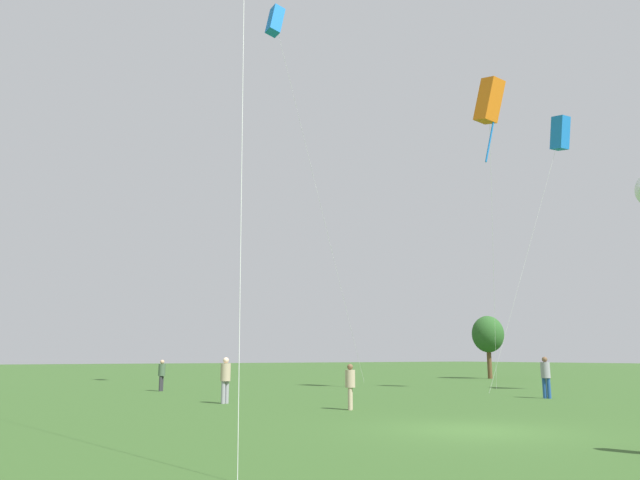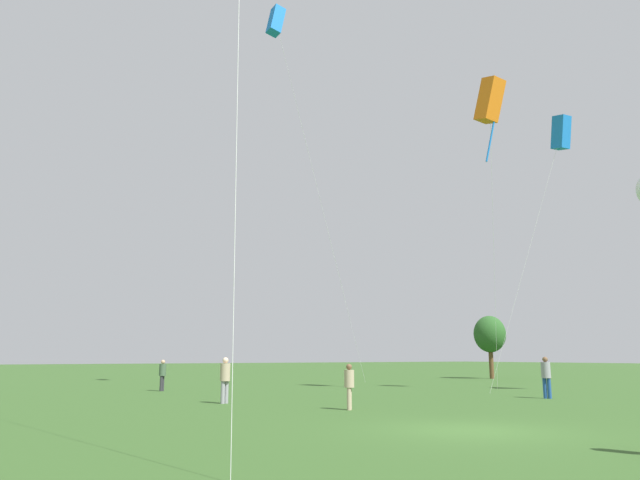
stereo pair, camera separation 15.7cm
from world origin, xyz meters
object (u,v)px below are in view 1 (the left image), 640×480
Objects in this scene: person_standing_1 at (225,377)px; kite_flying_2 at (275,21)px; kite_flying_0 at (489,101)px; kite_flying_3 at (560,133)px; person_standing_2 at (546,374)px; person_standing_4 at (350,383)px; person_standing_0 at (162,373)px; park_tree_0 at (488,335)px.

kite_flying_2 is (6.48, 8.85, 22.09)m from person_standing_1.
kite_flying_3 is at bearing -27.57° from kite_flying_0.
kite_flying_2 reaches higher than kite_flying_3.
person_standing_4 is at bearing -118.76° from person_standing_2.
person_standing_0 is 0.92× the size of person_standing_1.
kite_flying_3 is (15.15, 1.57, 12.85)m from person_standing_4.
person_standing_1 is 20.42m from kite_flying_0.
person_standing_4 is at bearing -78.23° from person_standing_1.
person_standing_4 is at bearing -146.01° from park_tree_0.
person_standing_0 is 0.07× the size of kite_flying_2.
kite_flying_0 is 23.74m from park_tree_0.
kite_flying_2 reaches higher than person_standing_4.
park_tree_0 is (28.56, 3.26, 2.66)m from person_standing_0.
park_tree_0 reaches higher than person_standing_0.
park_tree_0 is at bearing 144.01° from person_standing_0.
kite_flying_3 is at bearing -124.70° from park_tree_0.
person_standing_1 is at bearing -126.23° from kite_flying_2.
person_standing_4 is 0.06× the size of kite_flying_2.
person_standing_2 is at bearing -162.03° from kite_flying_3.
person_standing_1 is 14.05m from person_standing_2.
kite_flying_0 is (1.13, 3.26, 14.45)m from person_standing_2.
park_tree_0 is (28.98, 12.90, 2.57)m from person_standing_1.
kite_flying_2 is at bearing -169.80° from park_tree_0.
person_standing_1 is at bearing -107.76° from person_standing_4.
kite_flying_0 is 4.23m from kite_flying_3.
kite_flying_3 is (11.28, -12.16, -9.37)m from kite_flying_2.
person_standing_2 is 0.11× the size of kite_flying_0.
person_standing_1 is (-0.42, -9.64, 0.08)m from person_standing_0.
kite_flying_2 is (-7.85, 10.37, 7.63)m from kite_flying_0.
person_standing_1 is 0.99× the size of person_standing_2.
person_standing_4 is 26.40m from kite_flying_2.
park_tree_0 reaches higher than person_standing_4.
person_standing_2 is at bearing -36.29° from person_standing_1.
person_standing_4 is at bearing -105.75° from kite_flying_2.
person_standing_1 is 22.10m from kite_flying_3.
person_standing_4 is (2.61, -4.88, -0.13)m from person_standing_1.
kite_flying_2 is at bearing 132.85° from kite_flying_3.
person_standing_2 is 1.15× the size of person_standing_4.
person_standing_2 is 26.81m from kite_flying_2.
person_standing_4 is (-10.60, -0.10, -0.14)m from person_standing_2.
kite_flying_2 is 30.06m from park_tree_0.
park_tree_0 is at bearing 55.30° from kite_flying_3.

